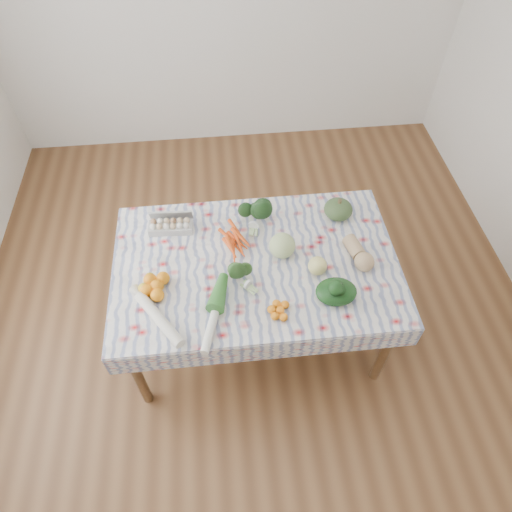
# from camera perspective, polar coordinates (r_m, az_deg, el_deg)

# --- Properties ---
(ground) EXTENTS (4.50, 4.50, 0.00)m
(ground) POSITION_cam_1_polar(r_m,az_deg,el_deg) (3.29, 0.00, -8.98)
(ground) COLOR brown
(ground) RESTS_ON ground
(dining_table) EXTENTS (1.60, 1.00, 0.75)m
(dining_table) POSITION_cam_1_polar(r_m,az_deg,el_deg) (2.72, 0.00, -1.87)
(dining_table) COLOR brown
(dining_table) RESTS_ON ground
(tablecloth) EXTENTS (1.66, 1.06, 0.01)m
(tablecloth) POSITION_cam_1_polar(r_m,az_deg,el_deg) (2.66, 0.00, -0.86)
(tablecloth) COLOR silver
(tablecloth) RESTS_ON dining_table
(egg_carton) EXTENTS (0.27, 0.12, 0.07)m
(egg_carton) POSITION_cam_1_polar(r_m,az_deg,el_deg) (2.84, -10.64, 3.65)
(egg_carton) COLOR #B6B5B1
(egg_carton) RESTS_ON tablecloth
(carrot_bunch) EXTENTS (0.26, 0.24, 0.05)m
(carrot_bunch) POSITION_cam_1_polar(r_m,az_deg,el_deg) (2.72, -3.02, 1.69)
(carrot_bunch) COLOR #EB4E15
(carrot_bunch) RESTS_ON tablecloth
(kale_bunch) EXTENTS (0.20, 0.18, 0.15)m
(kale_bunch) POSITION_cam_1_polar(r_m,az_deg,el_deg) (2.80, -0.17, 5.07)
(kale_bunch) COLOR #193916
(kale_bunch) RESTS_ON tablecloth
(kabocha_squash) EXTENTS (0.19, 0.19, 0.12)m
(kabocha_squash) POSITION_cam_1_polar(r_m,az_deg,el_deg) (2.90, 10.24, 5.77)
(kabocha_squash) COLOR #3D572D
(kabocha_squash) RESTS_ON tablecloth
(cabbage) EXTENTS (0.19, 0.19, 0.15)m
(cabbage) POSITION_cam_1_polar(r_m,az_deg,el_deg) (2.64, 3.30, 1.30)
(cabbage) COLOR #ACC37B
(cabbage) RESTS_ON tablecloth
(butternut_squash) EXTENTS (0.17, 0.26, 0.11)m
(butternut_squash) POSITION_cam_1_polar(r_m,az_deg,el_deg) (2.69, 12.76, 0.41)
(butternut_squash) COLOR tan
(butternut_squash) RESTS_ON tablecloth
(orange_cluster) EXTENTS (0.29, 0.29, 0.08)m
(orange_cluster) POSITION_cam_1_polar(r_m,az_deg,el_deg) (2.56, -12.29, -3.68)
(orange_cluster) COLOR orange
(orange_cluster) RESTS_ON tablecloth
(broccoli) EXTENTS (0.20, 0.20, 0.10)m
(broccoli) POSITION_cam_1_polar(r_m,az_deg,el_deg) (2.52, -1.80, -2.78)
(broccoli) COLOR #284D1E
(broccoli) RESTS_ON tablecloth
(mandarin_cluster) EXTENTS (0.19, 0.19, 0.05)m
(mandarin_cluster) POSITION_cam_1_polar(r_m,az_deg,el_deg) (2.44, 3.02, -6.75)
(mandarin_cluster) COLOR orange
(mandarin_cluster) RESTS_ON tablecloth
(grapefruit) EXTENTS (0.14, 0.14, 0.11)m
(grapefruit) POSITION_cam_1_polar(r_m,az_deg,el_deg) (2.59, 7.70, -1.22)
(grapefruit) COLOR #DDD275
(grapefruit) RESTS_ON tablecloth
(spinach_bag) EXTENTS (0.26, 0.22, 0.10)m
(spinach_bag) POSITION_cam_1_polar(r_m,az_deg,el_deg) (2.51, 9.99, -4.42)
(spinach_bag) COLOR black
(spinach_bag) RESTS_ON tablecloth
(daikon) EXTENTS (0.28, 0.37, 0.06)m
(daikon) POSITION_cam_1_polar(r_m,az_deg,el_deg) (2.46, -12.02, -7.69)
(daikon) COLOR silver
(daikon) RESTS_ON tablecloth
(leek) EXTENTS (0.17, 0.45, 0.05)m
(leek) POSITION_cam_1_polar(r_m,az_deg,el_deg) (2.43, -5.20, -7.24)
(leek) COLOR white
(leek) RESTS_ON tablecloth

